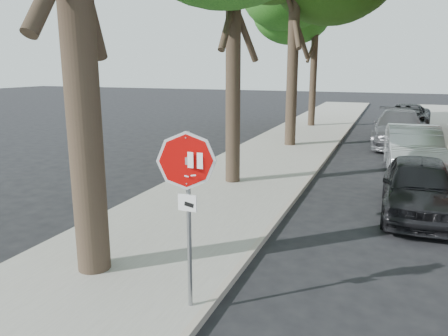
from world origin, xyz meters
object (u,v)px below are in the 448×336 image
(stop_sign, at_px, (188,187))
(car_c, at_px, (399,128))
(tree_far, at_px, (317,1))
(car_b, at_px, (413,150))
(car_a, at_px, (419,187))
(car_d, at_px, (407,117))

(stop_sign, relative_size, car_c, 0.47)
(tree_far, xyz_separation_m, car_b, (5.32, -10.31, -6.42))
(car_b, bearing_deg, car_c, 90.74)
(tree_far, distance_m, car_c, 9.40)
(car_b, bearing_deg, stop_sign, -110.96)
(car_a, distance_m, car_c, 10.26)
(stop_sign, xyz_separation_m, tree_far, (-2.02, 21.14, 5.26))
(tree_far, relative_size, car_a, 2.23)
(tree_far, relative_size, car_b, 1.94)
(car_b, distance_m, car_c, 5.49)
(car_b, relative_size, car_d, 0.91)
(tree_far, height_order, car_d, tree_far)
(car_a, height_order, car_b, car_b)
(car_a, height_order, car_c, car_c)
(stop_sign, bearing_deg, car_b, 73.05)
(car_b, distance_m, car_d, 11.16)
(car_b, height_order, car_c, car_c)
(car_b, xyz_separation_m, car_d, (0.00, 11.16, -0.06))
(tree_far, xyz_separation_m, car_c, (4.87, -4.85, -6.41))
(tree_far, xyz_separation_m, car_d, (5.32, 0.85, -6.48))
(stop_sign, xyz_separation_m, car_c, (2.85, 16.29, -1.15))
(stop_sign, height_order, car_b, stop_sign)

